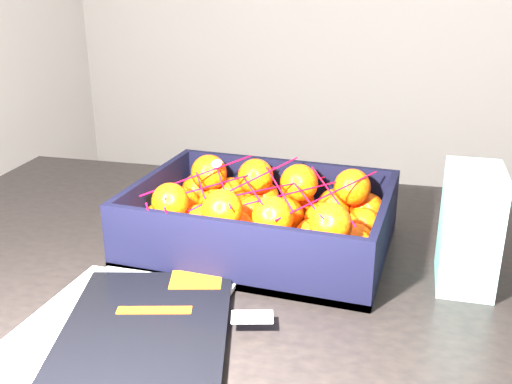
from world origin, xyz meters
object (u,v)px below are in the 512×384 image
(table, at_px, (224,299))
(magazine_stack, at_px, (126,326))
(produce_crate, at_px, (262,229))
(retail_carton, at_px, (469,228))

(table, bearing_deg, magazine_stack, -96.22)
(magazine_stack, relative_size, produce_crate, 0.79)
(produce_crate, bearing_deg, retail_carton, -3.81)
(table, relative_size, produce_crate, 3.03)
(retail_carton, bearing_deg, table, 177.27)
(magazine_stack, xyz_separation_m, retail_carton, (0.42, 0.28, 0.08))
(magazine_stack, bearing_deg, produce_crate, 73.41)
(table, relative_size, retail_carton, 7.03)
(produce_crate, bearing_deg, magazine_stack, -106.59)
(table, bearing_deg, retail_carton, 1.15)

